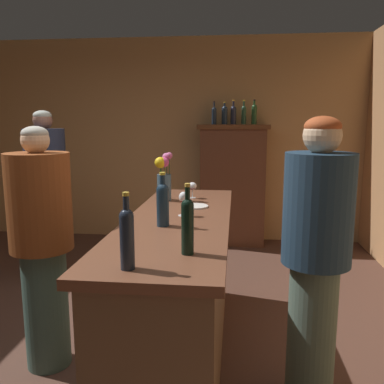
{
  "coord_description": "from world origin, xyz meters",
  "views": [
    {
      "loc": [
        1.03,
        -2.46,
        1.62
      ],
      "look_at": [
        0.7,
        0.6,
        1.08
      ],
      "focal_mm": 37.45,
      "sensor_mm": 36.0,
      "label": 1
    }
  ],
  "objects_px": {
    "wine_glass_front": "(192,187)",
    "patron_in_grey": "(42,241)",
    "flower_arrangement": "(164,176)",
    "display_bottle_center": "(233,114)",
    "display_bottle_left": "(214,115)",
    "display_bottle_midright": "(244,114)",
    "wine_bottle_riesling": "(188,223)",
    "display_bottle_midleft": "(225,114)",
    "patron_tall": "(47,191)",
    "display_bottle_right": "(254,113)",
    "bartender": "(316,254)",
    "display_cabinet": "(233,183)",
    "wine_bottle_syrah": "(127,235)",
    "cheese_plate": "(195,206)",
    "bar_counter": "(179,287)",
    "wine_bottle_pinot": "(163,202)",
    "wine_glass_mid": "(183,199)"
  },
  "relations": [
    {
      "from": "cheese_plate",
      "to": "display_bottle_right",
      "type": "distance_m",
      "value": 2.51
    },
    {
      "from": "wine_glass_front",
      "to": "patron_in_grey",
      "type": "distance_m",
      "value": 1.28
    },
    {
      "from": "bar_counter",
      "to": "display_bottle_left",
      "type": "distance_m",
      "value": 2.95
    },
    {
      "from": "wine_bottle_riesling",
      "to": "wine_bottle_syrah",
      "type": "relative_size",
      "value": 1.02
    },
    {
      "from": "bar_counter",
      "to": "display_bottle_midright",
      "type": "relative_size",
      "value": 7.23
    },
    {
      "from": "display_bottle_left",
      "to": "display_bottle_midleft",
      "type": "height_order",
      "value": "display_bottle_left"
    },
    {
      "from": "display_bottle_midright",
      "to": "display_bottle_right",
      "type": "height_order",
      "value": "display_bottle_right"
    },
    {
      "from": "display_bottle_left",
      "to": "display_bottle_midleft",
      "type": "xyz_separation_m",
      "value": [
        0.13,
        0.0,
        0.01
      ]
    },
    {
      "from": "wine_bottle_pinot",
      "to": "wine_bottle_syrah",
      "type": "height_order",
      "value": "wine_bottle_syrah"
    },
    {
      "from": "wine_bottle_pinot",
      "to": "display_bottle_center",
      "type": "bearing_deg",
      "value": 82.28
    },
    {
      "from": "wine_bottle_riesling",
      "to": "display_bottle_center",
      "type": "relative_size",
      "value": 1.11
    },
    {
      "from": "wine_bottle_riesling",
      "to": "display_cabinet",
      "type": "bearing_deg",
      "value": 86.85
    },
    {
      "from": "bar_counter",
      "to": "patron_in_grey",
      "type": "height_order",
      "value": "patron_in_grey"
    },
    {
      "from": "display_bottle_right",
      "to": "patron_tall",
      "type": "xyz_separation_m",
      "value": [
        -2.1,
        -1.49,
        -0.79
      ]
    },
    {
      "from": "wine_glass_front",
      "to": "display_bottle_midright",
      "type": "distance_m",
      "value": 2.13
    },
    {
      "from": "display_bottle_midright",
      "to": "patron_tall",
      "type": "height_order",
      "value": "display_bottle_midright"
    },
    {
      "from": "display_cabinet",
      "to": "display_bottle_midleft",
      "type": "distance_m",
      "value": 0.9
    },
    {
      "from": "display_bottle_center",
      "to": "bartender",
      "type": "relative_size",
      "value": 0.19
    },
    {
      "from": "display_cabinet",
      "to": "bartender",
      "type": "height_order",
      "value": "bartender"
    },
    {
      "from": "flower_arrangement",
      "to": "display_bottle_midleft",
      "type": "relative_size",
      "value": 1.35
    },
    {
      "from": "cheese_plate",
      "to": "display_bottle_right",
      "type": "xyz_separation_m",
      "value": [
        0.52,
        2.34,
        0.73
      ]
    },
    {
      "from": "wine_glass_front",
      "to": "patron_in_grey",
      "type": "bearing_deg",
      "value": -134.43
    },
    {
      "from": "display_cabinet",
      "to": "wine_bottle_syrah",
      "type": "relative_size",
      "value": 4.72
    },
    {
      "from": "display_bottle_center",
      "to": "display_bottle_right",
      "type": "distance_m",
      "value": 0.26
    },
    {
      "from": "wine_glass_mid",
      "to": "display_bottle_midright",
      "type": "distance_m",
      "value": 2.74
    },
    {
      "from": "display_bottle_left",
      "to": "patron_in_grey",
      "type": "xyz_separation_m",
      "value": [
        -0.95,
        -2.89,
        -0.85
      ]
    },
    {
      "from": "display_bottle_left",
      "to": "display_bottle_center",
      "type": "height_order",
      "value": "display_bottle_center"
    },
    {
      "from": "wine_glass_mid",
      "to": "display_bottle_center",
      "type": "distance_m",
      "value": 2.72
    },
    {
      "from": "display_bottle_midright",
      "to": "wine_bottle_riesling",
      "type": "bearing_deg",
      "value": -95.28
    },
    {
      "from": "wine_bottle_syrah",
      "to": "wine_glass_mid",
      "type": "xyz_separation_m",
      "value": [
        0.11,
        1.01,
        -0.03
      ]
    },
    {
      "from": "bartender",
      "to": "wine_glass_front",
      "type": "bearing_deg",
      "value": -45.21
    },
    {
      "from": "wine_glass_front",
      "to": "display_bottle_right",
      "type": "bearing_deg",
      "value": 73.78
    },
    {
      "from": "bar_counter",
      "to": "wine_bottle_riesling",
      "type": "bearing_deg",
      "value": -78.51
    },
    {
      "from": "display_bottle_midleft",
      "to": "wine_glass_front",
      "type": "bearing_deg",
      "value": -95.79
    },
    {
      "from": "flower_arrangement",
      "to": "display_bottle_center",
      "type": "height_order",
      "value": "display_bottle_center"
    },
    {
      "from": "wine_glass_front",
      "to": "display_bottle_center",
      "type": "xyz_separation_m",
      "value": [
        0.31,
        1.99,
        0.63
      ]
    },
    {
      "from": "display_bottle_midleft",
      "to": "patron_tall",
      "type": "distance_m",
      "value": 2.4
    },
    {
      "from": "display_bottle_center",
      "to": "wine_bottle_pinot",
      "type": "bearing_deg",
      "value": -97.72
    },
    {
      "from": "wine_bottle_riesling",
      "to": "display_bottle_midleft",
      "type": "distance_m",
      "value": 3.47
    },
    {
      "from": "wine_glass_front",
      "to": "display_bottle_left",
      "type": "height_order",
      "value": "display_bottle_left"
    },
    {
      "from": "patron_tall",
      "to": "bartender",
      "type": "relative_size",
      "value": 1.05
    },
    {
      "from": "display_bottle_center",
      "to": "display_bottle_midright",
      "type": "distance_m",
      "value": 0.13
    },
    {
      "from": "wine_glass_mid",
      "to": "patron_in_grey",
      "type": "relative_size",
      "value": 0.1
    },
    {
      "from": "display_cabinet",
      "to": "display_bottle_midright",
      "type": "xyz_separation_m",
      "value": [
        0.13,
        0.0,
        0.89
      ]
    },
    {
      "from": "flower_arrangement",
      "to": "display_bottle_midright",
      "type": "xyz_separation_m",
      "value": [
        0.67,
        2.1,
        0.53
      ]
    },
    {
      "from": "wine_glass_front",
      "to": "display_bottle_midleft",
      "type": "xyz_separation_m",
      "value": [
        0.2,
        1.99,
        0.63
      ]
    },
    {
      "from": "wine_glass_front",
      "to": "display_bottle_midright",
      "type": "bearing_deg",
      "value": 77.32
    },
    {
      "from": "wine_bottle_syrah",
      "to": "cheese_plate",
      "type": "height_order",
      "value": "wine_bottle_syrah"
    },
    {
      "from": "cheese_plate",
      "to": "wine_bottle_riesling",
      "type": "bearing_deg",
      "value": -86.05
    },
    {
      "from": "display_bottle_right",
      "to": "flower_arrangement",
      "type": "bearing_deg",
      "value": -110.78
    }
  ]
}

